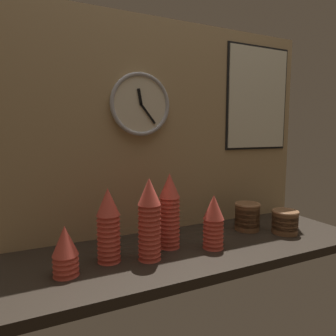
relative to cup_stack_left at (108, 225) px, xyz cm
name	(u,v)px	position (x,y,z in cm)	size (l,w,h in cm)	color
ground_plane	(197,248)	(40.37, 1.22, -16.56)	(160.00, 56.00, 4.00)	black
wall_tiled_back	(171,128)	(40.37, 27.72, 37.94)	(160.00, 3.00, 105.00)	tan
cup_stack_left	(108,225)	(0.00, 0.00, 0.00)	(9.11, 9.11, 29.12)	#DB4C3D
cup_stack_center_right	(213,222)	(44.48, -5.90, -2.77)	(9.11, 9.11, 23.58)	#DB4C3D
cup_stack_center_left	(149,219)	(15.06, -4.94, 1.85)	(9.11, 9.11, 32.81)	#DB4C3D
cup_stack_center	(170,211)	(27.63, 3.04, 1.85)	(9.11, 9.11, 32.81)	#DB4C3D
cup_stack_far_left	(65,251)	(-16.68, -4.96, -5.54)	(9.11, 9.11, 18.04)	#DB4C3D
bowl_stack_right	(247,216)	(74.06, 7.13, -7.11)	(13.09, 13.09, 14.10)	brown
bowl_stack_far_right	(285,221)	(87.70, -5.03, -8.31)	(13.09, 13.09, 11.70)	brown
wall_clock	(140,104)	(22.69, 24.68, 48.77)	(29.80, 2.70, 29.80)	beige
menu_board	(258,98)	(94.60, 25.57, 54.97)	(43.14, 1.32, 58.43)	black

